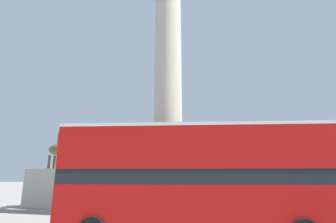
{
  "coord_description": "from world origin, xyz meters",
  "views": [
    {
      "loc": [
        -0.54,
        -16.24,
        2.37
      ],
      "look_at": [
        0.0,
        0.0,
        6.39
      ],
      "focal_mm": 28.0,
      "sensor_mm": 36.0,
      "label": 1
    }
  ],
  "objects_px": {
    "bus_a": "(193,175)",
    "equestrian_statue": "(55,185)",
    "monument_column": "(168,120)",
    "street_lamp": "(243,157)"
  },
  "relations": [
    {
      "from": "monument_column",
      "to": "bus_a",
      "type": "height_order",
      "value": "monument_column"
    },
    {
      "from": "monument_column",
      "to": "bus_a",
      "type": "xyz_separation_m",
      "value": [
        0.84,
        -5.45,
        -3.44
      ]
    },
    {
      "from": "monument_column",
      "to": "street_lamp",
      "type": "xyz_separation_m",
      "value": [
        3.91,
        -2.39,
        -2.47
      ]
    },
    {
      "from": "equestrian_statue",
      "to": "monument_column",
      "type": "bearing_deg",
      "value": -3.57
    },
    {
      "from": "equestrian_statue",
      "to": "street_lamp",
      "type": "relative_size",
      "value": 1.18
    },
    {
      "from": "bus_a",
      "to": "equestrian_statue",
      "type": "relative_size",
      "value": 1.7
    },
    {
      "from": "monument_column",
      "to": "bus_a",
      "type": "distance_m",
      "value": 6.5
    },
    {
      "from": "equestrian_statue",
      "to": "street_lamp",
      "type": "distance_m",
      "value": 15.08
    },
    {
      "from": "street_lamp",
      "to": "monument_column",
      "type": "bearing_deg",
      "value": 148.56
    },
    {
      "from": "bus_a",
      "to": "street_lamp",
      "type": "relative_size",
      "value": 2.01
    }
  ]
}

